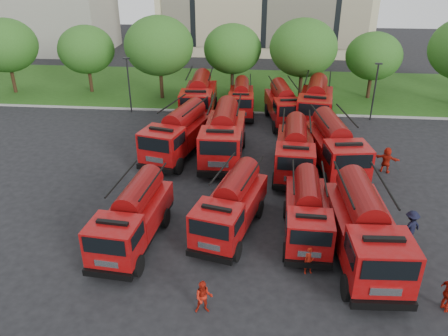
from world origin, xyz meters
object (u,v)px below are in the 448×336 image
object	(u,v)px
fire_truck_1	(231,205)
firefighter_0	(308,273)
fire_truck_5	(224,135)
fire_truck_6	(295,150)
fire_truck_9	(241,99)
fire_truck_8	(199,97)
firefighter_1	(204,311)
fire_truck_0	(133,217)
firefighter_2	(444,310)
firefighter_3	(407,242)
fire_truck_11	(315,103)
firefighter_5	(384,172)
fire_truck_3	(364,229)
fire_truck_7	(335,146)
fire_truck_2	(307,211)
firefighter_4	(226,218)
fire_truck_4	(178,133)
fire_truck_10	(284,105)

from	to	relation	value
fire_truck_1	firefighter_0	world-z (taller)	fire_truck_1
fire_truck_5	fire_truck_6	world-z (taller)	fire_truck_5
fire_truck_9	fire_truck_8	bearing A→B (deg)	-168.20
fire_truck_6	firefighter_1	world-z (taller)	fire_truck_6
fire_truck_9	fire_truck_0	bearing A→B (deg)	-104.15
firefighter_2	firefighter_3	size ratio (longest dim) A/B	0.95
fire_truck_0	fire_truck_11	world-z (taller)	fire_truck_11
fire_truck_1	firefighter_5	bearing A→B (deg)	52.43
fire_truck_3	firefighter_2	size ratio (longest dim) A/B	4.41
fire_truck_1	fire_truck_7	size ratio (longest dim) A/B	0.89
fire_truck_5	fire_truck_7	xyz separation A→B (m)	(7.73, -1.19, -0.09)
fire_truck_9	firefighter_2	world-z (taller)	fire_truck_9
fire_truck_5	firefighter_5	bearing A→B (deg)	-6.57
fire_truck_2	firefighter_5	world-z (taller)	fire_truck_2
fire_truck_2	fire_truck_6	world-z (taller)	fire_truck_6
firefighter_3	firefighter_4	distance (m)	9.79
fire_truck_3	fire_truck_5	world-z (taller)	fire_truck_5
fire_truck_4	firefighter_2	world-z (taller)	fire_truck_4
fire_truck_3	firefighter_4	xyz separation A→B (m)	(-6.92, 3.09, -1.77)
firefighter_0	firefighter_2	distance (m)	5.91
firefighter_0	firefighter_4	bearing A→B (deg)	115.38
fire_truck_8	fire_truck_7	bearing A→B (deg)	-45.26
fire_truck_10	fire_truck_5	bearing A→B (deg)	-128.90
fire_truck_2	firefighter_1	xyz separation A→B (m)	(-4.67, -6.03, -1.47)
fire_truck_1	fire_truck_4	xyz separation A→B (m)	(-4.61, 9.26, 0.21)
fire_truck_1	fire_truck_5	size ratio (longest dim) A/B	0.88
firefighter_3	fire_truck_8	bearing A→B (deg)	-81.09
fire_truck_5	firefighter_1	distance (m)	15.42
firefighter_3	fire_truck_1	bearing A→B (deg)	-29.80
fire_truck_2	firefighter_3	bearing A→B (deg)	0.23
fire_truck_1	fire_truck_10	bearing A→B (deg)	93.30
fire_truck_6	firefighter_0	world-z (taller)	fire_truck_6
fire_truck_10	firefighter_2	size ratio (longest dim) A/B	4.13
firefighter_5	fire_truck_9	bearing A→B (deg)	-22.02
fire_truck_5	fire_truck_9	distance (m)	9.77
fire_truck_7	fire_truck_9	bearing A→B (deg)	113.98
fire_truck_5	firefighter_3	world-z (taller)	fire_truck_5
fire_truck_0	fire_truck_10	world-z (taller)	fire_truck_10
fire_truck_7	fire_truck_11	distance (m)	9.17
fire_truck_4	firefighter_4	xyz separation A→B (m)	(4.22, -8.14, -1.75)
fire_truck_1	firefighter_5	distance (m)	12.82
fire_truck_3	firefighter_0	bearing A→B (deg)	-156.56
fire_truck_0	fire_truck_5	size ratio (longest dim) A/B	0.87
fire_truck_5	fire_truck_9	xyz separation A→B (m)	(0.71, 9.74, -0.37)
firefighter_4	fire_truck_1	bearing A→B (deg)	150.13
fire_truck_3	firefighter_0	world-z (taller)	fire_truck_3
firefighter_0	firefighter_2	xyz separation A→B (m)	(5.61, -1.87, 0.00)
fire_truck_8	firefighter_0	world-z (taller)	fire_truck_8
firefighter_1	firefighter_5	xyz separation A→B (m)	(10.68, 14.05, 0.00)
firefighter_5	fire_truck_2	bearing A→B (deg)	77.32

